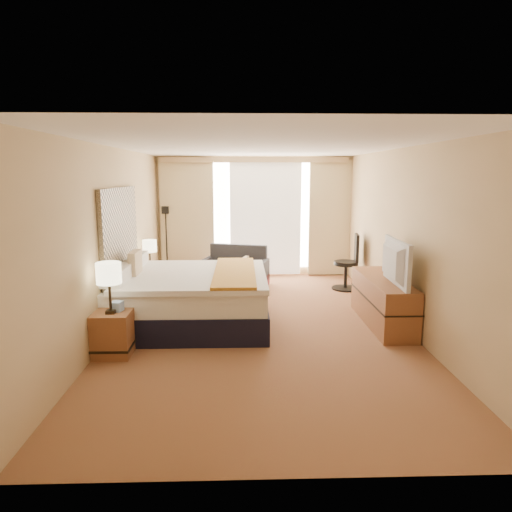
{
  "coord_description": "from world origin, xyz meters",
  "views": [
    {
      "loc": [
        -0.27,
        -6.51,
        2.22
      ],
      "look_at": [
        -0.05,
        0.4,
        0.97
      ],
      "focal_mm": 32.0,
      "sensor_mm": 36.0,
      "label": 1
    }
  ],
  "objects_px": {
    "nightstand_right": "(152,285)",
    "desk_chair": "(349,265)",
    "loveseat": "(236,272)",
    "television": "(389,262)",
    "lamp_right": "(150,247)",
    "bed": "(189,297)",
    "lamp_left": "(109,274)",
    "floor_lamp": "(166,227)",
    "media_dresser": "(383,301)",
    "nightstand_left": "(114,333)"
  },
  "relations": [
    {
      "from": "nightstand_right",
      "to": "desk_chair",
      "type": "height_order",
      "value": "desk_chair"
    },
    {
      "from": "loveseat",
      "to": "television",
      "type": "distance_m",
      "value": 3.64
    },
    {
      "from": "loveseat",
      "to": "lamp_right",
      "type": "xyz_separation_m",
      "value": [
        -1.51,
        -0.97,
        0.69
      ]
    },
    {
      "from": "bed",
      "to": "lamp_left",
      "type": "height_order",
      "value": "lamp_left"
    },
    {
      "from": "lamp_right",
      "to": "television",
      "type": "relative_size",
      "value": 0.48
    },
    {
      "from": "television",
      "to": "floor_lamp",
      "type": "bearing_deg",
      "value": 47.29
    },
    {
      "from": "desk_chair",
      "to": "lamp_left",
      "type": "relative_size",
      "value": 1.73
    },
    {
      "from": "media_dresser",
      "to": "desk_chair",
      "type": "bearing_deg",
      "value": 90.62
    },
    {
      "from": "floor_lamp",
      "to": "nightstand_right",
      "type": "bearing_deg",
      "value": -89.07
    },
    {
      "from": "desk_chair",
      "to": "lamp_left",
      "type": "bearing_deg",
      "value": -130.21
    },
    {
      "from": "loveseat",
      "to": "lamp_left",
      "type": "bearing_deg",
      "value": -96.3
    },
    {
      "from": "lamp_right",
      "to": "television",
      "type": "distance_m",
      "value": 4.13
    },
    {
      "from": "bed",
      "to": "lamp_right",
      "type": "bearing_deg",
      "value": 121.14
    },
    {
      "from": "nightstand_left",
      "to": "nightstand_right",
      "type": "height_order",
      "value": "same"
    },
    {
      "from": "nightstand_right",
      "to": "media_dresser",
      "type": "height_order",
      "value": "media_dresser"
    },
    {
      "from": "nightstand_left",
      "to": "television",
      "type": "relative_size",
      "value": 0.5
    },
    {
      "from": "nightstand_left",
      "to": "bed",
      "type": "relative_size",
      "value": 0.24
    },
    {
      "from": "loveseat",
      "to": "lamp_right",
      "type": "distance_m",
      "value": 1.92
    },
    {
      "from": "nightstand_right",
      "to": "desk_chair",
      "type": "bearing_deg",
      "value": 9.89
    },
    {
      "from": "floor_lamp",
      "to": "media_dresser",
      "type": "bearing_deg",
      "value": -41.5
    },
    {
      "from": "bed",
      "to": "floor_lamp",
      "type": "bearing_deg",
      "value": 104.77
    },
    {
      "from": "nightstand_left",
      "to": "floor_lamp",
      "type": "bearing_deg",
      "value": 90.4
    },
    {
      "from": "bed",
      "to": "lamp_left",
      "type": "xyz_separation_m",
      "value": [
        -0.8,
        -1.25,
        0.63
      ]
    },
    {
      "from": "nightstand_right",
      "to": "bed",
      "type": "distance_m",
      "value": 1.56
    },
    {
      "from": "nightstand_left",
      "to": "bed",
      "type": "height_order",
      "value": "bed"
    },
    {
      "from": "floor_lamp",
      "to": "lamp_left",
      "type": "relative_size",
      "value": 2.45
    },
    {
      "from": "lamp_left",
      "to": "lamp_right",
      "type": "xyz_separation_m",
      "value": [
        -0.04,
        2.65,
        -0.08
      ]
    },
    {
      "from": "bed",
      "to": "lamp_left",
      "type": "relative_size",
      "value": 3.61
    },
    {
      "from": "television",
      "to": "desk_chair",
      "type": "bearing_deg",
      "value": 1.32
    },
    {
      "from": "nightstand_right",
      "to": "floor_lamp",
      "type": "height_order",
      "value": "floor_lamp"
    },
    {
      "from": "television",
      "to": "nightstand_left",
      "type": "bearing_deg",
      "value": 103.0
    },
    {
      "from": "media_dresser",
      "to": "nightstand_left",
      "type": "bearing_deg",
      "value": -164.16
    },
    {
      "from": "media_dresser",
      "to": "loveseat",
      "type": "relative_size",
      "value": 1.27
    },
    {
      "from": "media_dresser",
      "to": "desk_chair",
      "type": "distance_m",
      "value": 2.1
    },
    {
      "from": "nightstand_left",
      "to": "media_dresser",
      "type": "relative_size",
      "value": 0.31
    },
    {
      "from": "nightstand_right",
      "to": "lamp_right",
      "type": "height_order",
      "value": "lamp_right"
    },
    {
      "from": "nightstand_right",
      "to": "floor_lamp",
      "type": "relative_size",
      "value": 0.36
    },
    {
      "from": "nightstand_right",
      "to": "loveseat",
      "type": "relative_size",
      "value": 0.39
    },
    {
      "from": "nightstand_right",
      "to": "loveseat",
      "type": "height_order",
      "value": "loveseat"
    },
    {
      "from": "lamp_left",
      "to": "loveseat",
      "type": "bearing_deg",
      "value": 67.88
    },
    {
      "from": "nightstand_right",
      "to": "television",
      "type": "height_order",
      "value": "television"
    },
    {
      "from": "nightstand_left",
      "to": "floor_lamp",
      "type": "distance_m",
      "value": 4.43
    },
    {
      "from": "nightstand_left",
      "to": "lamp_right",
      "type": "bearing_deg",
      "value": 90.82
    },
    {
      "from": "floor_lamp",
      "to": "nightstand_left",
      "type": "bearing_deg",
      "value": -89.6
    },
    {
      "from": "desk_chair",
      "to": "television",
      "type": "distance_m",
      "value": 2.49
    },
    {
      "from": "lamp_right",
      "to": "floor_lamp",
      "type": "bearing_deg",
      "value": 89.78
    },
    {
      "from": "nightstand_right",
      "to": "media_dresser",
      "type": "distance_m",
      "value": 3.97
    },
    {
      "from": "bed",
      "to": "nightstand_left",
      "type": "bearing_deg",
      "value": -124.58
    },
    {
      "from": "nightstand_left",
      "to": "floor_lamp",
      "type": "height_order",
      "value": "floor_lamp"
    },
    {
      "from": "nightstand_right",
      "to": "lamp_left",
      "type": "height_order",
      "value": "lamp_left"
    }
  ]
}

